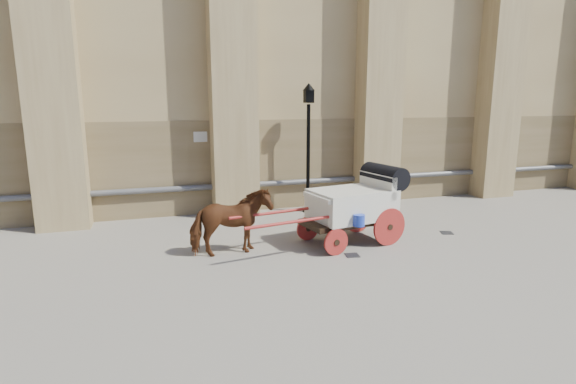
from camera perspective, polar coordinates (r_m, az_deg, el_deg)
name	(u,v)px	position (r m, az deg, el deg)	size (l,w,h in m)	color
ground	(302,245)	(11.52, 1.75, -6.78)	(90.00, 90.00, 0.00)	slate
horse	(231,222)	(10.71, -7.28, -3.86)	(0.86, 1.89, 1.59)	brown
carriage	(357,202)	(11.70, 8.73, -1.23)	(4.63, 1.97, 1.97)	black
street_lamp	(308,145)	(14.52, 2.59, 6.03)	(0.39, 0.39, 4.16)	black
drain_grate_near	(352,255)	(10.90, 8.15, -7.95)	(0.32, 0.32, 0.01)	black
drain_grate_far	(447,233)	(13.30, 19.50, -4.90)	(0.32, 0.32, 0.01)	black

